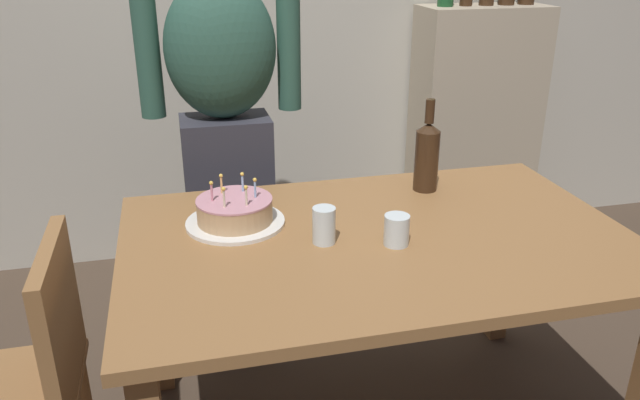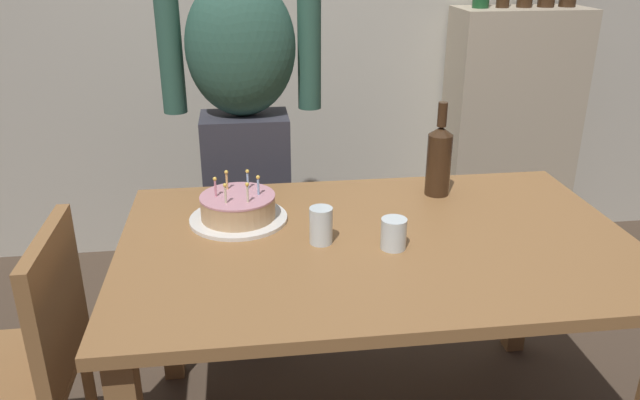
# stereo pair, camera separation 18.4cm
# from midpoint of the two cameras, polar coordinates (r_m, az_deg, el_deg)

# --- Properties ---
(dining_table) EXTENTS (1.50, 0.96, 0.74)m
(dining_table) POSITION_cam_midpoint_polar(r_m,az_deg,el_deg) (1.89, 7.96, -6.15)
(dining_table) COLOR olive
(dining_table) RESTS_ON ground_plane
(birthday_cake) EXTENTS (0.30, 0.30, 0.15)m
(birthday_cake) POSITION_cam_midpoint_polar(r_m,az_deg,el_deg) (1.93, -4.81, -0.87)
(birthday_cake) COLOR white
(birthday_cake) RESTS_ON dining_table
(water_glass_near) EXTENTS (0.07, 0.07, 0.11)m
(water_glass_near) POSITION_cam_midpoint_polar(r_m,az_deg,el_deg) (1.78, 3.04, -2.40)
(water_glass_near) COLOR silver
(water_glass_near) RESTS_ON dining_table
(water_glass_far) EXTENTS (0.07, 0.07, 0.09)m
(water_glass_far) POSITION_cam_midpoint_polar(r_m,az_deg,el_deg) (1.78, 9.69, -3.11)
(water_glass_far) COLOR silver
(water_glass_far) RESTS_ON dining_table
(wine_bottle) EXTENTS (0.08, 0.08, 0.32)m
(wine_bottle) POSITION_cam_midpoint_polar(r_m,az_deg,el_deg) (2.16, 13.23, 3.65)
(wine_bottle) COLOR #382314
(wine_bottle) RESTS_ON dining_table
(person_man_bearded) EXTENTS (0.61, 0.27, 1.66)m
(person_man_bearded) POSITION_cam_midpoint_polar(r_m,az_deg,el_deg) (2.45, -4.78, 6.66)
(person_man_bearded) COLOR #33333D
(person_man_bearded) RESTS_ON ground_plane
(dining_chair) EXTENTS (0.42, 0.42, 0.87)m
(dining_chair) POSITION_cam_midpoint_polar(r_m,az_deg,el_deg) (1.85, -22.58, -13.17)
(dining_chair) COLOR olive
(dining_chair) RESTS_ON ground_plane
(shelf_cabinet) EXTENTS (0.64, 0.30, 1.54)m
(shelf_cabinet) POSITION_cam_midpoint_polar(r_m,az_deg,el_deg) (3.39, 18.39, 6.12)
(shelf_cabinet) COLOR tan
(shelf_cabinet) RESTS_ON ground_plane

